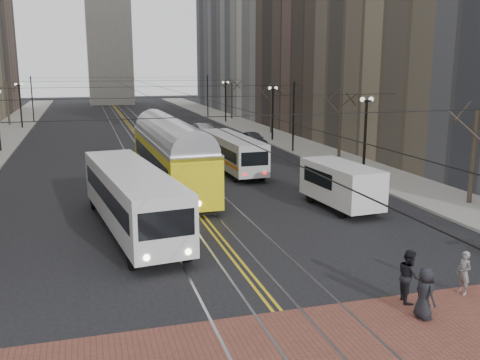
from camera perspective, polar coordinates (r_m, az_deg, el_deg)
ground at (r=19.35m, az=2.98°, el=-12.61°), size 260.00×260.00×0.00m
sidewalk_right at (r=65.50m, az=2.47°, el=5.10°), size 5.00×140.00×0.15m
crosswalk_band at (r=16.06m, az=7.91°, el=-18.24°), size 25.00×6.00×0.01m
streetcar_rails at (r=62.38m, az=-10.74°, el=4.48°), size 4.80×130.00×0.02m
centre_lines at (r=62.38m, az=-10.74°, el=4.48°), size 0.42×130.00×0.01m
building_right_far at (r=107.92m, az=0.81°, el=18.48°), size 16.00×20.00×40.00m
lamp_posts at (r=46.01m, az=-8.85°, el=5.39°), size 27.60×57.20×5.60m
street_trees at (r=52.42m, az=-9.79°, el=6.17°), size 31.68×53.28×5.60m
trolley_wires at (r=51.92m, az=-9.78°, el=7.20°), size 25.96×120.00×6.60m
transit_bus at (r=26.85m, az=-11.46°, el=-2.16°), size 4.20×12.82×3.15m
streetcar at (r=35.69m, az=-7.36°, el=1.92°), size 3.28×15.52×3.64m
rear_bus at (r=41.50m, az=-0.85°, el=2.83°), size 2.62×10.62×2.75m
cargo_van at (r=31.09m, az=10.70°, el=-0.71°), size 2.72×6.02×2.59m
sedan_grey at (r=54.06m, az=1.40°, el=4.37°), size 2.09×4.70×1.57m
sedan_silver at (r=61.30m, az=-3.87°, el=5.28°), size 2.42×5.02×1.59m
pedestrian_a at (r=18.64m, az=19.11°, el=-11.35°), size 0.60×0.88×1.73m
pedestrian_b at (r=21.06m, az=22.78°, el=-9.10°), size 0.43×0.61×1.59m
pedestrian_c at (r=19.71m, az=17.58°, el=-9.72°), size 0.93×1.07×1.87m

